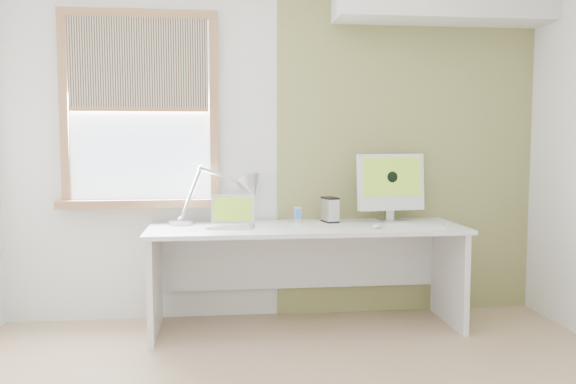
{
  "coord_description": "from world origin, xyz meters",
  "views": [
    {
      "loc": [
        -0.43,
        -2.7,
        1.33
      ],
      "look_at": [
        0.0,
        1.05,
        1.0
      ],
      "focal_mm": 37.1,
      "sensor_mm": 36.0,
      "label": 1
    }
  ],
  "objects": [
    {
      "name": "room",
      "position": [
        0.0,
        0.0,
        1.3
      ],
      "size": [
        4.04,
        3.54,
        2.64
      ],
      "color": "tan",
      "rests_on": "ground"
    },
    {
      "name": "accent_wall",
      "position": [
        1.0,
        1.74,
        1.3
      ],
      "size": [
        2.0,
        0.02,
        2.6
      ],
      "primitive_type": "cube",
      "color": "#88954F",
      "rests_on": "room"
    },
    {
      "name": "window",
      "position": [
        -1.0,
        1.71,
        1.54
      ],
      "size": [
        1.2,
        0.14,
        1.42
      ],
      "color": "#A16D42",
      "rests_on": "room"
    },
    {
      "name": "desk",
      "position": [
        0.17,
        1.44,
        0.53
      ],
      "size": [
        2.2,
        0.7,
        0.73
      ],
      "color": "white",
      "rests_on": "room"
    },
    {
      "name": "desk_lamp",
      "position": [
        -0.3,
        1.64,
        0.95
      ],
      "size": [
        0.77,
        0.36,
        0.42
      ],
      "color": "#B2B5B7",
      "rests_on": "desk"
    },
    {
      "name": "laptop",
      "position": [
        -0.35,
        1.42,
        0.78
      ],
      "size": [
        0.34,
        0.29,
        0.22
      ],
      "color": "#B2B5B7",
      "rests_on": "desk"
    },
    {
      "name": "phone_dock",
      "position": [
        0.13,
        1.55,
        0.76
      ],
      "size": [
        0.07,
        0.07,
        0.12
      ],
      "color": "#B2B5B7",
      "rests_on": "desk"
    },
    {
      "name": "external_drive",
      "position": [
        0.37,
        1.56,
        0.82
      ],
      "size": [
        0.12,
        0.16,
        0.18
      ],
      "color": "#B2B5B7",
      "rests_on": "desk"
    },
    {
      "name": "imac",
      "position": [
        0.82,
        1.55,
        1.01
      ],
      "size": [
        0.51,
        0.19,
        0.5
      ],
      "color": "#B2B5B7",
      "rests_on": "desk"
    },
    {
      "name": "keyboard",
      "position": [
        0.91,
        1.24,
        0.74
      ],
      "size": [
        0.42,
        0.18,
        0.02
      ],
      "color": "white",
      "rests_on": "desk"
    },
    {
      "name": "mouse",
      "position": [
        0.63,
        1.21,
        0.74
      ],
      "size": [
        0.09,
        0.11,
        0.03
      ],
      "primitive_type": "ellipsoid",
      "rotation": [
        0.0,
        0.0,
        -0.41
      ],
      "color": "white",
      "rests_on": "desk"
    }
  ]
}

